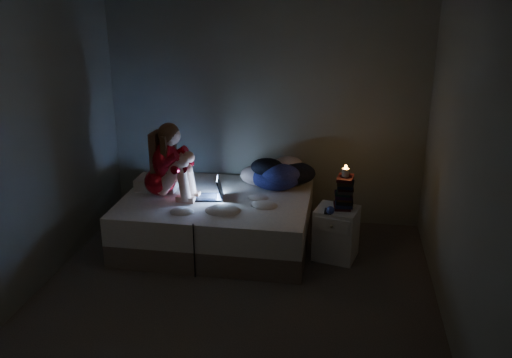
% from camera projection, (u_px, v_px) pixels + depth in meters
% --- Properties ---
extents(floor, '(3.60, 3.80, 0.02)m').
position_uv_depth(floor, '(232.00, 302.00, 4.92)').
color(floor, '#312F2D').
rests_on(floor, ground).
extents(wall_back, '(3.60, 0.02, 2.60)m').
position_uv_depth(wall_back, '(265.00, 110.00, 6.26)').
color(wall_back, slate).
rests_on(wall_back, ground).
extents(wall_front, '(3.60, 0.02, 2.60)m').
position_uv_depth(wall_front, '(150.00, 281.00, 2.71)').
color(wall_front, slate).
rests_on(wall_front, ground).
extents(wall_left, '(0.02, 3.80, 2.60)m').
position_uv_depth(wall_left, '(24.00, 151.00, 4.76)').
color(wall_left, slate).
rests_on(wall_left, ground).
extents(wall_right, '(0.02, 3.80, 2.60)m').
position_uv_depth(wall_right, '(463.00, 174.00, 4.21)').
color(wall_right, slate).
rests_on(wall_right, ground).
extents(bed, '(1.94, 1.46, 0.53)m').
position_uv_depth(bed, '(217.00, 220.00, 5.91)').
color(bed, '#B9B7B4').
rests_on(bed, ground).
extents(pillow, '(0.44, 0.31, 0.13)m').
position_uv_depth(pillow, '(158.00, 183.00, 6.05)').
color(pillow, silver).
rests_on(pillow, bed).
extents(woman, '(0.53, 0.38, 0.81)m').
position_uv_depth(woman, '(159.00, 160.00, 5.71)').
color(woman, '#A80811').
rests_on(woman, bed).
extents(laptop, '(0.37, 0.29, 0.23)m').
position_uv_depth(laptop, '(206.00, 188.00, 5.76)').
color(laptop, black).
rests_on(laptop, bed).
extents(clothes_pile, '(0.66, 0.56, 0.35)m').
position_uv_depth(clothes_pile, '(276.00, 172.00, 6.05)').
color(clothes_pile, '#131A45').
rests_on(clothes_pile, bed).
extents(nightstand, '(0.48, 0.44, 0.54)m').
position_uv_depth(nightstand, '(336.00, 233.00, 5.61)').
color(nightstand, white).
rests_on(nightstand, ground).
extents(book_stack, '(0.19, 0.25, 0.33)m').
position_uv_depth(book_stack, '(344.00, 192.00, 5.50)').
color(book_stack, black).
rests_on(book_stack, nightstand).
extents(candle, '(0.07, 0.07, 0.08)m').
position_uv_depth(candle, '(345.00, 172.00, 5.43)').
color(candle, beige).
rests_on(candle, book_stack).
extents(phone, '(0.10, 0.15, 0.01)m').
position_uv_depth(phone, '(330.00, 212.00, 5.42)').
color(phone, black).
rests_on(phone, nightstand).
extents(blue_orb, '(0.08, 0.08, 0.08)m').
position_uv_depth(blue_orb, '(334.00, 211.00, 5.37)').
color(blue_orb, '#344191').
rests_on(blue_orb, nightstand).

